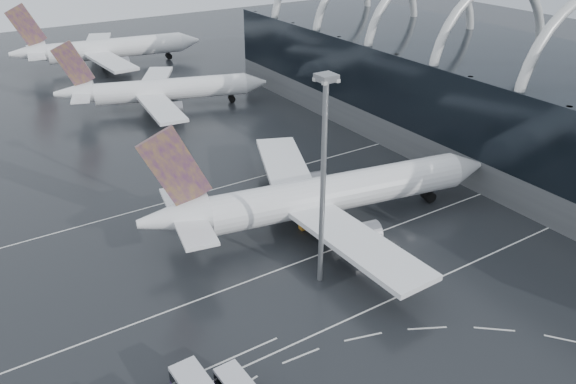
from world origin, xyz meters
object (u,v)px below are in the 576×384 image
airliner_gate_b (161,91)px  gse_cart_belly_d (407,174)px  airliner_gate_c (107,50)px  gse_cart_belly_c (305,226)px  gse_cart_belly_e (295,187)px  gse_cart_belly_a (334,198)px  airliner_main (322,196)px  floodlight_mast (324,160)px

airliner_gate_b → gse_cart_belly_d: size_ratio=22.90×
airliner_gate_c → gse_cart_belly_c: airliner_gate_c is taller
gse_cart_belly_e → gse_cart_belly_a: bearing=-64.4°
airliner_gate_c → gse_cart_belly_c: 117.07m
gse_cart_belly_c → gse_cart_belly_d: bearing=10.6°
airliner_main → gse_cart_belly_a: bearing=49.0°
gse_cart_belly_e → gse_cart_belly_d: bearing=-18.7°
airliner_main → floodlight_mast: floodlight_mast is taller
gse_cart_belly_e → airliner_gate_b: bearing=93.4°
gse_cart_belly_a → gse_cart_belly_d: 17.77m
floodlight_mast → gse_cart_belly_c: bearing=64.3°
airliner_main → airliner_gate_b: bearing=101.0°
airliner_gate_b → gse_cart_belly_d: (24.64, -63.67, -3.98)m
floodlight_mast → gse_cart_belly_d: (33.46, 17.72, -17.96)m
airliner_gate_b → gse_cart_belly_e: airliner_gate_b is taller
airliner_gate_c → gse_cart_belly_a: size_ratio=28.84×
airliner_gate_c → floodlight_mast: size_ratio=1.99×
airliner_gate_b → floodlight_mast: size_ratio=1.75×
gse_cart_belly_c → gse_cart_belly_e: (6.09, 12.33, 0.11)m
gse_cart_belly_a → airliner_gate_c: bearing=93.2°
airliner_gate_c → airliner_gate_b: bearing=-82.6°
airliner_gate_b → floodlight_mast: bearing=-78.3°
airliner_main → gse_cart_belly_d: bearing=23.2°
gse_cart_belly_a → gse_cart_belly_c: (-9.63, -4.92, -0.04)m
airliner_gate_c → gse_cart_belly_c: size_ratio=31.25×
gse_cart_belly_a → gse_cart_belly_e: 8.21m
airliner_main → gse_cart_belly_a: size_ratio=29.84×
airliner_main → floodlight_mast: bearing=-115.7°
gse_cart_belly_d → gse_cart_belly_e: gse_cart_belly_e is taller
airliner_gate_c → gse_cart_belly_d: (23.94, -111.82, -4.61)m
gse_cart_belly_c → airliner_main: bearing=-4.3°
airliner_main → gse_cart_belly_e: bearing=87.3°
airliner_gate_b → gse_cart_belly_d: airliner_gate_b is taller
airliner_main → gse_cart_belly_e: (3.00, 12.56, -4.54)m
airliner_gate_b → airliner_gate_c: size_ratio=0.88×
gse_cart_belly_e → gse_cart_belly_c: bearing=-116.3°
airliner_gate_c → gse_cart_belly_a: 112.27m
gse_cart_belly_c → gse_cart_belly_d: (27.40, 5.11, 0.11)m
gse_cart_belly_e → floodlight_mast: bearing=-116.0°
gse_cart_belly_a → gse_cart_belly_e: bearing=115.6°
airliner_main → gse_cart_belly_c: (-3.09, 0.23, -4.65)m
airliner_main → airliner_gate_b: (-0.33, 69.02, -0.56)m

